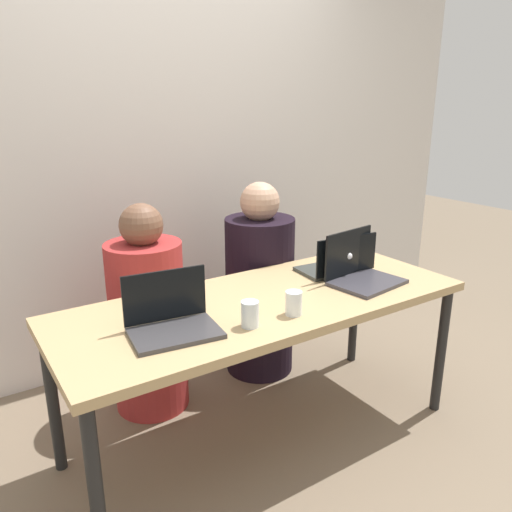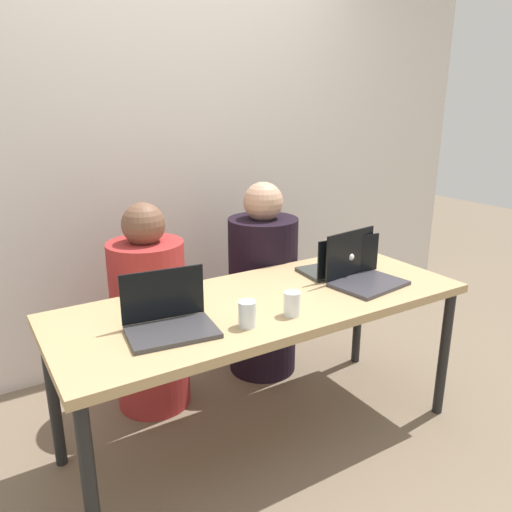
{
  "view_description": "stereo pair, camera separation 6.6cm",
  "coord_description": "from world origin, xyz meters",
  "px_view_note": "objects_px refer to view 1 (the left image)",
  "views": [
    {
      "loc": [
        -1.17,
        -1.7,
        1.56
      ],
      "look_at": [
        0.0,
        0.07,
        0.9
      ],
      "focal_mm": 35.0,
      "sensor_mm": 36.0,
      "label": 1
    },
    {
      "loc": [
        -1.12,
        -1.73,
        1.56
      ],
      "look_at": [
        0.0,
        0.07,
        0.9
      ],
      "focal_mm": 35.0,
      "sensor_mm": 36.0,
      "label": 2
    }
  ],
  "objects_px": {
    "laptop_front_right": "(360,272)",
    "water_glass_left": "(250,316)",
    "person_on_right": "(260,290)",
    "laptop_back_right": "(337,264)",
    "water_glass_center": "(294,304)",
    "laptop_front_left": "(172,320)",
    "person_on_left": "(148,320)"
  },
  "relations": [
    {
      "from": "laptop_front_right",
      "to": "laptop_front_left",
      "type": "distance_m",
      "value": 0.99
    },
    {
      "from": "laptop_front_left",
      "to": "water_glass_center",
      "type": "distance_m",
      "value": 0.5
    },
    {
      "from": "laptop_back_right",
      "to": "water_glass_center",
      "type": "xyz_separation_m",
      "value": [
        -0.5,
        -0.29,
        -0.0
      ]
    },
    {
      "from": "laptop_back_right",
      "to": "person_on_right",
      "type": "bearing_deg",
      "value": -66.01
    },
    {
      "from": "water_glass_center",
      "to": "person_on_left",
      "type": "bearing_deg",
      "value": 114.54
    },
    {
      "from": "person_on_right",
      "to": "laptop_front_left",
      "type": "distance_m",
      "value": 1.07
    },
    {
      "from": "laptop_front_right",
      "to": "water_glass_left",
      "type": "xyz_separation_m",
      "value": [
        -0.72,
        -0.13,
        -0.01
      ]
    },
    {
      "from": "laptop_front_left",
      "to": "water_glass_center",
      "type": "xyz_separation_m",
      "value": [
        0.49,
        -0.13,
        -0.0
      ]
    },
    {
      "from": "laptop_back_right",
      "to": "water_glass_center",
      "type": "bearing_deg",
      "value": 35.15
    },
    {
      "from": "person_on_left",
      "to": "water_glass_left",
      "type": "distance_m",
      "value": 0.82
    },
    {
      "from": "person_on_right",
      "to": "laptop_back_right",
      "type": "height_order",
      "value": "person_on_right"
    },
    {
      "from": "person_on_left",
      "to": "laptop_front_right",
      "type": "xyz_separation_m",
      "value": [
        0.85,
        -0.63,
        0.28
      ]
    },
    {
      "from": "laptop_front_right",
      "to": "laptop_back_right",
      "type": "xyz_separation_m",
      "value": [
        0.0,
        0.16,
        -0.01
      ]
    },
    {
      "from": "person_on_left",
      "to": "laptop_front_right",
      "type": "height_order",
      "value": "person_on_left"
    },
    {
      "from": "person_on_right",
      "to": "water_glass_left",
      "type": "height_order",
      "value": "person_on_right"
    },
    {
      "from": "person_on_right",
      "to": "laptop_back_right",
      "type": "distance_m",
      "value": 0.56
    },
    {
      "from": "laptop_front_right",
      "to": "laptop_front_left",
      "type": "xyz_separation_m",
      "value": [
        -0.99,
        0.0,
        -0.0
      ]
    },
    {
      "from": "person_on_right",
      "to": "water_glass_left",
      "type": "bearing_deg",
      "value": 36.85
    },
    {
      "from": "person_on_right",
      "to": "laptop_back_right",
      "type": "relative_size",
      "value": 3.03
    },
    {
      "from": "laptop_back_right",
      "to": "water_glass_left",
      "type": "xyz_separation_m",
      "value": [
        -0.72,
        -0.29,
        -0.0
      ]
    },
    {
      "from": "laptop_front_right",
      "to": "person_on_right",
      "type": "bearing_deg",
      "value": 96.3
    },
    {
      "from": "person_on_left",
      "to": "laptop_front_left",
      "type": "xyz_separation_m",
      "value": [
        -0.14,
        -0.63,
        0.28
      ]
    },
    {
      "from": "laptop_front_right",
      "to": "laptop_back_right",
      "type": "bearing_deg",
      "value": 81.31
    },
    {
      "from": "laptop_front_left",
      "to": "person_on_left",
      "type": "bearing_deg",
      "value": 84.88
    },
    {
      "from": "person_on_right",
      "to": "laptop_front_right",
      "type": "bearing_deg",
      "value": 87.25
    },
    {
      "from": "person_on_right",
      "to": "laptop_back_right",
      "type": "bearing_deg",
      "value": 92.15
    },
    {
      "from": "laptop_back_right",
      "to": "water_glass_center",
      "type": "relative_size",
      "value": 3.71
    },
    {
      "from": "laptop_front_left",
      "to": "water_glass_center",
      "type": "bearing_deg",
      "value": -8.08
    },
    {
      "from": "laptop_front_right",
      "to": "water_glass_left",
      "type": "distance_m",
      "value": 0.73
    },
    {
      "from": "water_glass_left",
      "to": "water_glass_center",
      "type": "bearing_deg",
      "value": -1.04
    },
    {
      "from": "water_glass_left",
      "to": "laptop_front_right",
      "type": "bearing_deg",
      "value": 10.02
    },
    {
      "from": "person_on_right",
      "to": "water_glass_center",
      "type": "distance_m",
      "value": 0.87
    }
  ]
}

